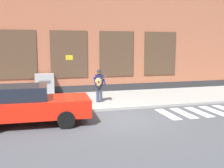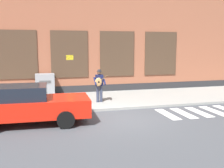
# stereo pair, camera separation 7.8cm
# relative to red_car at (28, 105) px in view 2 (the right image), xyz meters

# --- Properties ---
(ground_plane) EXTENTS (160.00, 160.00, 0.00)m
(ground_plane) POSITION_rel_red_car_xyz_m (3.76, -0.26, -0.77)
(ground_plane) COLOR #424449
(sidewalk) EXTENTS (28.00, 4.69, 0.12)m
(sidewalk) POSITION_rel_red_car_xyz_m (3.76, 3.58, -0.71)
(sidewalk) COLOR gray
(sidewalk) RESTS_ON ground
(building_backdrop) EXTENTS (28.00, 4.06, 9.50)m
(building_backdrop) POSITION_rel_red_car_xyz_m (3.76, 7.92, 3.97)
(building_backdrop) COLOR #99563D
(building_backdrop) RESTS_ON ground
(crosswalk) EXTENTS (5.20, 1.90, 0.01)m
(crosswalk) POSITION_rel_red_car_xyz_m (8.31, -0.06, -0.76)
(crosswalk) COLOR silver
(crosswalk) RESTS_ON ground
(red_car) EXTENTS (4.66, 2.10, 1.53)m
(red_car) POSITION_rel_red_car_xyz_m (0.00, 0.00, 0.00)
(red_car) COLOR red
(red_car) RESTS_ON ground
(busker) EXTENTS (0.70, 0.51, 1.71)m
(busker) POSITION_rel_red_car_xyz_m (3.41, 2.73, 0.32)
(busker) COLOR #33384C
(busker) RESTS_ON sidewalk
(utility_box) EXTENTS (1.10, 0.63, 1.28)m
(utility_box) POSITION_rel_red_car_xyz_m (0.70, 5.48, -0.01)
(utility_box) COLOR gray
(utility_box) RESTS_ON sidewalk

